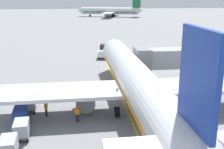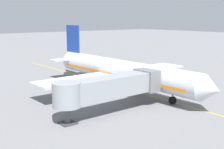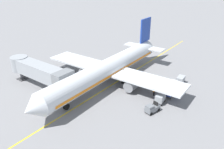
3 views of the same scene
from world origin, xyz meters
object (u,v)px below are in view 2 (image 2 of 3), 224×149
at_px(parked_airliner, 120,71).
at_px(jet_bridge, 109,87).
at_px(baggage_cart_front, 167,76).
at_px(ground_crew_loader, 136,77).
at_px(baggage_cart_tail_end, 136,70).
at_px(baggage_cart_second_in_train, 157,74).
at_px(baggage_tug_lead, 181,80).
at_px(ground_crew_wing_walker, 154,76).
at_px(baggage_cart_third_in_train, 144,72).

xyz_separation_m(parked_airliner, jet_bridge, (9.41, 9.11, 0.27)).
xyz_separation_m(baggage_cart_front, ground_crew_loader, (5.12, -3.23, 0.00)).
relative_size(parked_airliner, baggage_cart_tail_end, 12.65).
xyz_separation_m(baggage_cart_front, baggage_cart_second_in_train, (-0.36, -2.93, 0.00)).
distance_m(baggage_tug_lead, ground_crew_loader, 8.40).
distance_m(parked_airliner, baggage_cart_second_in_train, 12.24).
distance_m(parked_airliner, baggage_cart_tail_end, 14.40).
relative_size(baggage_cart_second_in_train, baggage_cart_tail_end, 1.00).
bearing_deg(ground_crew_wing_walker, baggage_cart_front, 141.71).
relative_size(baggage_cart_tail_end, ground_crew_loader, 1.74).
relative_size(parked_airliner, baggage_tug_lead, 13.69).
distance_m(baggage_cart_second_in_train, baggage_cart_third_in_train, 3.08).
bearing_deg(baggage_cart_second_in_train, baggage_cart_tail_end, -88.06).
bearing_deg(jet_bridge, baggage_cart_third_in_train, -145.06).
relative_size(baggage_tug_lead, baggage_cart_third_in_train, 0.92).
xyz_separation_m(baggage_cart_front, baggage_cart_tail_end, (-0.16, -8.87, 0.00)).
bearing_deg(baggage_cart_front, jet_bridge, 22.03).
height_order(baggage_cart_second_in_train, baggage_cart_tail_end, same).
xyz_separation_m(baggage_cart_second_in_train, baggage_cart_tail_end, (0.20, -5.94, 0.00)).
bearing_deg(parked_airliner, ground_crew_loader, -157.97).
xyz_separation_m(baggage_cart_front, baggage_cart_third_in_train, (0.28, -5.94, 0.00)).
bearing_deg(baggage_cart_front, baggage_tug_lead, 92.79).
relative_size(baggage_cart_second_in_train, ground_crew_wing_walker, 1.74).
bearing_deg(baggage_cart_second_in_train, baggage_tug_lead, 88.15).
distance_m(baggage_tug_lead, baggage_cart_third_in_train, 9.26).
bearing_deg(baggage_cart_second_in_train, parked_airliner, 10.85).
xyz_separation_m(jet_bridge, baggage_cart_front, (-20.87, -8.45, -2.51)).
xyz_separation_m(jet_bridge, baggage_cart_third_in_train, (-20.59, -14.39, -2.51)).
bearing_deg(baggage_cart_third_in_train, ground_crew_wing_walker, 69.56).
height_order(parked_airliner, baggage_cart_third_in_train, parked_airliner).
distance_m(jet_bridge, ground_crew_loader, 19.77).
bearing_deg(baggage_cart_front, parked_airliner, -3.30).
xyz_separation_m(parked_airliner, baggage_tug_lead, (-11.62, 3.97, -2.47)).
relative_size(baggage_tug_lead, ground_crew_loader, 1.61).
bearing_deg(baggage_cart_third_in_train, baggage_cart_second_in_train, 102.05).
relative_size(jet_bridge, ground_crew_wing_walker, 9.21).
height_order(baggage_cart_third_in_train, baggage_cart_tail_end, same).
xyz_separation_m(baggage_tug_lead, baggage_cart_third_in_train, (0.44, -9.25, 0.24)).
distance_m(jet_bridge, ground_crew_wing_walker, 21.55).
height_order(parked_airliner, jet_bridge, parked_airliner).
distance_m(baggage_cart_tail_end, ground_crew_wing_walker, 7.64).
xyz_separation_m(baggage_cart_tail_end, ground_crew_wing_walker, (2.09, 7.35, 0.00)).
xyz_separation_m(baggage_tug_lead, ground_crew_loader, (5.28, -6.53, 0.24)).
bearing_deg(ground_crew_wing_walker, baggage_cart_tail_end, -105.86).
height_order(parked_airliner, baggage_tug_lead, parked_airliner).
height_order(jet_bridge, baggage_tug_lead, jet_bridge).
xyz_separation_m(baggage_tug_lead, baggage_cart_second_in_train, (-0.20, -6.24, 0.24)).
bearing_deg(parked_airliner, baggage_tug_lead, 161.14).
height_order(baggage_cart_second_in_train, ground_crew_loader, ground_crew_loader).
xyz_separation_m(jet_bridge, baggage_cart_second_in_train, (-21.23, -11.37, -2.51)).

